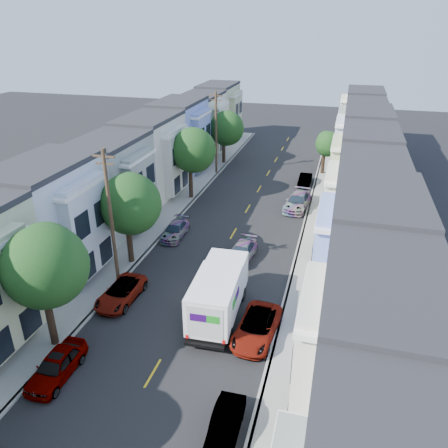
# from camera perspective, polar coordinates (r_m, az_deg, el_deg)

# --- Properties ---
(ground) EXTENTS (160.00, 160.00, 0.00)m
(ground) POSITION_cam_1_polar(r_m,az_deg,el_deg) (29.98, -4.56, -11.15)
(ground) COLOR black
(ground) RESTS_ON ground
(road_slab) EXTENTS (12.00, 70.00, 0.02)m
(road_slab) POSITION_cam_1_polar(r_m,az_deg,el_deg) (42.44, 2.23, 0.48)
(road_slab) COLOR black
(road_slab) RESTS_ON ground
(curb_left) EXTENTS (0.30, 70.00, 0.15)m
(curb_left) POSITION_cam_1_polar(r_m,az_deg,el_deg) (44.05, -5.44, 1.43)
(curb_left) COLOR gray
(curb_left) RESTS_ON ground
(curb_right) EXTENTS (0.30, 70.00, 0.15)m
(curb_right) POSITION_cam_1_polar(r_m,az_deg,el_deg) (41.60, 10.37, -0.37)
(curb_right) COLOR gray
(curb_right) RESTS_ON ground
(sidewalk_left) EXTENTS (2.60, 70.00, 0.15)m
(sidewalk_left) POSITION_cam_1_polar(r_m,az_deg,el_deg) (44.50, -7.01, 1.60)
(sidewalk_left) COLOR gray
(sidewalk_left) RESTS_ON ground
(sidewalk_right) EXTENTS (2.60, 70.00, 0.15)m
(sidewalk_right) POSITION_cam_1_polar(r_m,az_deg,el_deg) (41.54, 12.15, -0.58)
(sidewalk_right) COLOR gray
(sidewalk_right) RESTS_ON ground
(centerline) EXTENTS (0.12, 70.00, 0.01)m
(centerline) POSITION_cam_1_polar(r_m,az_deg,el_deg) (42.44, 2.23, 0.47)
(centerline) COLOR gold
(centerline) RESTS_ON ground
(townhouse_row_left) EXTENTS (5.00, 70.00, 8.50)m
(townhouse_row_left) POSITION_cam_1_polar(r_m,az_deg,el_deg) (46.03, -11.40, 2.00)
(townhouse_row_left) COLOR silver
(townhouse_row_left) RESTS_ON ground
(townhouse_row_right) EXTENTS (5.00, 70.00, 8.50)m
(townhouse_row_right) POSITION_cam_1_polar(r_m,az_deg,el_deg) (41.62, 17.34, -1.26)
(townhouse_row_right) COLOR silver
(townhouse_row_right) RESTS_ON ground
(tree_b) EXTENTS (4.70, 4.70, 7.85)m
(tree_b) POSITION_cam_1_polar(r_m,az_deg,el_deg) (25.89, -22.44, -5.17)
(tree_b) COLOR black
(tree_b) RESTS_ON ground
(tree_c) EXTENTS (4.70, 4.70, 7.48)m
(tree_c) POSITION_cam_1_polar(r_m,az_deg,el_deg) (33.64, -12.27, 2.55)
(tree_c) COLOR black
(tree_c) RESTS_ON ground
(tree_d) EXTENTS (4.70, 4.70, 7.75)m
(tree_d) POSITION_cam_1_polar(r_m,az_deg,el_deg) (46.11, -4.15, 9.57)
(tree_d) COLOR black
(tree_d) RESTS_ON ground
(tree_e) EXTENTS (4.55, 4.55, 7.05)m
(tree_e) POSITION_cam_1_polar(r_m,az_deg,el_deg) (58.58, 0.25, 12.37)
(tree_e) COLOR black
(tree_e) RESTS_ON ground
(tree_far_r) EXTENTS (3.10, 3.10, 5.43)m
(tree_far_r) POSITION_cam_1_polar(r_m,az_deg,el_deg) (55.80, 13.34, 10.08)
(tree_far_r) COLOR black
(tree_far_r) RESTS_ON ground
(utility_pole_near) EXTENTS (1.60, 0.26, 10.00)m
(utility_pole_near) POSITION_cam_1_polar(r_m,az_deg,el_deg) (31.40, -14.53, 0.72)
(utility_pole_near) COLOR #42301E
(utility_pole_near) RESTS_ON ground
(utility_pole_far) EXTENTS (1.60, 0.26, 10.00)m
(utility_pole_far) POSITION_cam_1_polar(r_m,az_deg,el_deg) (54.23, -1.03, 11.75)
(utility_pole_far) COLOR #42301E
(utility_pole_far) RESTS_ON ground
(fedex_truck) EXTENTS (2.67, 6.95, 3.33)m
(fedex_truck) POSITION_cam_1_polar(r_m,az_deg,el_deg) (28.27, -0.72, -8.96)
(fedex_truck) COLOR white
(fedex_truck) RESTS_ON ground
(lead_sedan) EXTENTS (2.16, 4.45, 1.29)m
(lead_sedan) POSITION_cam_1_polar(r_m,az_deg,el_deg) (35.39, 2.30, -3.69)
(lead_sedan) COLOR black
(lead_sedan) RESTS_ON ground
(parked_left_b) EXTENTS (1.77, 4.44, 1.43)m
(parked_left_b) POSITION_cam_1_polar(r_m,az_deg,el_deg) (26.43, -21.03, -16.92)
(parked_left_b) COLOR black
(parked_left_b) RESTS_ON ground
(parked_left_c) EXTENTS (2.23, 4.63, 1.27)m
(parked_left_c) POSITION_cam_1_polar(r_m,az_deg,el_deg) (31.26, -13.31, -8.74)
(parked_left_c) COLOR #AAAAAA
(parked_left_c) RESTS_ON ground
(parked_left_d) EXTENTS (1.89, 4.20, 1.24)m
(parked_left_d) POSITION_cam_1_polar(r_m,az_deg,el_deg) (39.27, -6.41, -0.81)
(parked_left_d) COLOR #340E0A
(parked_left_d) RESTS_ON ground
(parked_right_a) EXTENTS (1.37, 3.68, 1.22)m
(parked_right_a) POSITION_cam_1_polar(r_m,az_deg,el_deg) (22.30, 0.13, -24.92)
(parked_right_a) COLOR #58585A
(parked_right_a) RESTS_ON ground
(parked_right_b) EXTENTS (2.66, 5.14, 1.38)m
(parked_right_b) POSITION_cam_1_polar(r_m,az_deg,el_deg) (27.39, 4.29, -13.35)
(parked_right_b) COLOR #B8BBC1
(parked_right_b) RESTS_ON ground
(parked_right_c) EXTENTS (2.68, 5.33, 1.54)m
(parked_right_c) POSITION_cam_1_polar(r_m,az_deg,el_deg) (45.47, 9.58, 2.91)
(parked_right_c) COLOR black
(parked_right_c) RESTS_ON ground
(parked_right_d) EXTENTS (1.39, 3.76, 1.25)m
(parked_right_d) POSITION_cam_1_polar(r_m,az_deg,el_deg) (52.36, 10.52, 5.67)
(parked_right_d) COLOR black
(parked_right_d) RESTS_ON ground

